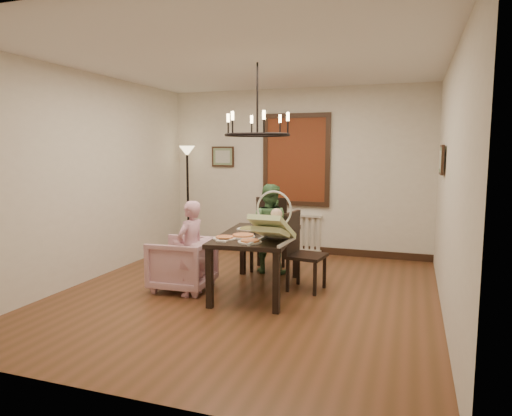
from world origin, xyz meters
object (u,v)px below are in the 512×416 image
Objects in this scene: chair_far at (268,234)px; elderly_woman at (191,256)px; drinking_glass at (262,229)px; baby_bouncer at (273,225)px; seated_man at (269,236)px; armchair at (182,264)px; dining_table at (257,240)px; floor_lamp at (188,199)px; chair_right at (307,251)px.

chair_far is 1.53m from elderly_woman.
elderly_woman is 7.31× the size of drinking_glass.
elderly_woman is at bearing -179.02° from baby_bouncer.
seated_man is at bearing -69.35° from chair_far.
elderly_woman reaches higher than armchair.
elderly_woman is 1.57× the size of baby_bouncer.
dining_table is 1.01m from armchair.
chair_far reaches higher than armchair.
dining_table is at bearing 135.01° from elderly_woman.
elderly_woman is at bearing -61.92° from floor_lamp.
dining_table is 0.84m from elderly_woman.
baby_bouncer is (1.27, -0.23, 0.61)m from armchair.
seated_man reaches higher than chair_right.
chair_right is at bearing 75.68° from baby_bouncer.
floor_lamp is (-1.85, 1.06, 0.37)m from seated_man.
drinking_glass is (0.20, -0.92, 0.27)m from seated_man.
baby_bouncer is at bearing 76.60° from armchair.
elderly_woman is 1.15m from baby_bouncer.
chair_far is at bearing 175.23° from elderly_woman.
elderly_woman is (-1.29, -0.66, -0.02)m from chair_right.
baby_bouncer is at bearing 110.32° from seated_man.
baby_bouncer reaches higher than drinking_glass.
elderly_woman is 2.73m from floor_lamp.
armchair is at bearing 56.58° from seated_man.
baby_bouncer reaches higher than chair_far.
dining_table is 12.48× the size of drinking_glass.
chair_far is 1.11× the size of elderly_woman.
chair_far is 1.47× the size of armchair.
seated_man is 0.59× the size of floor_lamp.
floor_lamp reaches higher than chair_far.
seated_man is (-0.14, 0.91, -0.12)m from dining_table.
elderly_woman is at bearing 67.59° from seated_man.
armchair is 0.40× the size of floor_lamp.
drinking_glass is (-0.51, -0.25, 0.30)m from chair_right.
chair_far is 8.12× the size of drinking_glass.
seated_man is 1.73× the size of baby_bouncer.
chair_right is 0.94× the size of seated_man.
drinking_glass is at bearing 124.87° from baby_bouncer.
elderly_woman is at bearing -113.11° from chair_far.
dining_table is at bearing 130.19° from baby_bouncer.
armchair is 0.75× the size of elderly_woman.
floor_lamp is at bearing 129.39° from dining_table.
chair_right is at bearing 138.20° from seated_man.
drinking_glass is at bearing -43.97° from floor_lamp.
dining_table is at bearing -82.62° from chair_far.
seated_man reaches higher than elderly_woman.
chair_far reaches higher than dining_table.
chair_right is 1.37× the size of armchair.
chair_far is at bearing 113.34° from baby_bouncer.
dining_table is 1.54× the size of chair_far.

